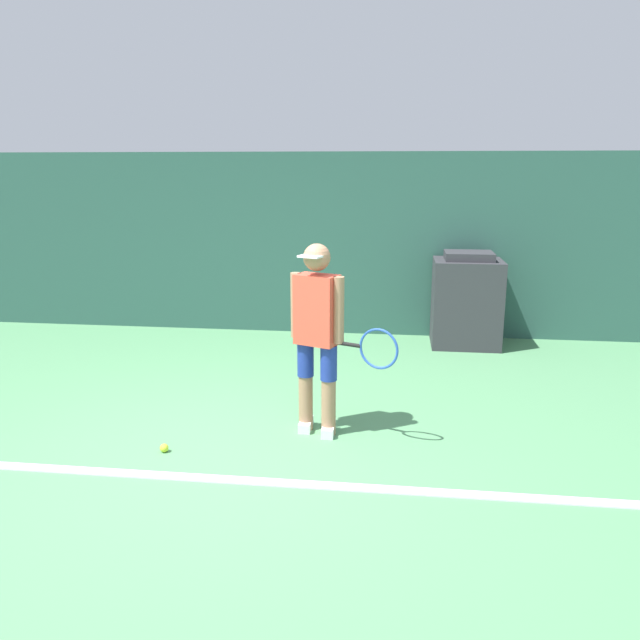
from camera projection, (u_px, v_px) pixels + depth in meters
ground_plane at (230, 460)px, 4.78m from camera, size 24.00×24.00×0.00m
back_wall at (305, 244)px, 8.29m from camera, size 24.00×0.10×2.38m
court_baseline at (218, 479)px, 4.47m from camera, size 21.60×0.10×0.01m
tennis_player at (318, 331)px, 5.08m from camera, size 0.90×0.44×1.60m
tennis_ball at (164, 448)px, 4.91m from camera, size 0.07×0.07×0.07m
covered_chair at (466, 301)px, 7.76m from camera, size 0.83×0.68×1.18m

